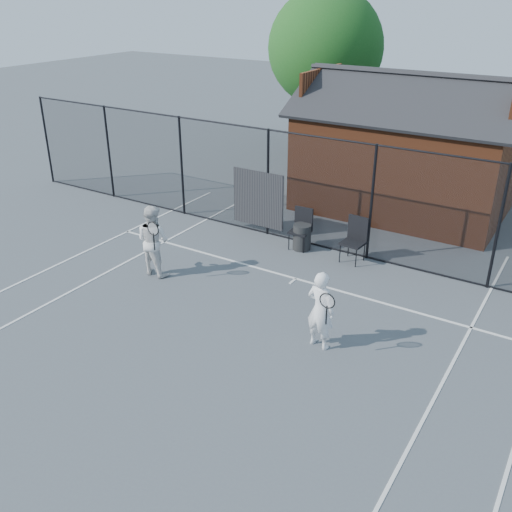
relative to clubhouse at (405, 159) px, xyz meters
The scene contains 10 objects.
ground 9.16m from the clubhouse, 93.18° to the right, with size 80.00×80.00×0.00m, color #4C5157.
court_lines 10.46m from the clubhouse, 92.77° to the right, with size 11.02×18.00×0.01m.
fence 4.09m from the clubhouse, 101.37° to the right, with size 22.04×3.00×3.00m.
clubhouse is the anchor object (origin of this frame).
tree_left 7.21m from the clubhouse, 138.01° to the left, with size 4.48×4.48×6.44m.
player_front 8.37m from the clubhouse, 81.60° to the right, with size 0.75×0.57×1.61m.
player_back 8.38m from the clubhouse, 115.38° to the right, with size 0.96×0.71×1.75m.
chair_left 4.70m from the clubhouse, 105.93° to the right, with size 0.52×0.54×1.08m, color black.
chair_right 4.53m from the clubhouse, 86.70° to the right, with size 0.55×0.57×1.14m, color black.
waste_bin 4.73m from the clubhouse, 105.15° to the right, with size 0.48×0.48×0.70m, color black.
Camera 1 is at (5.62, -7.82, 6.40)m, focal length 40.00 mm.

